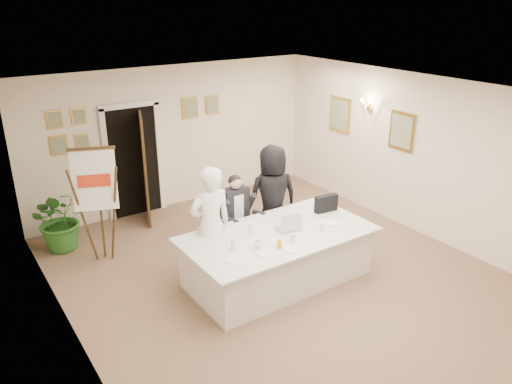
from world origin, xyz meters
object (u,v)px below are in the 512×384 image
object	(u,v)px
potted_palm	(61,219)
steel_jug	(258,245)
flip_chart	(99,211)
laptop	(286,220)
conference_table	(278,256)
standing_woman	(272,197)
seated_man	(237,215)
oj_glass	(280,244)
laptop_bag	(326,203)
standing_man	(211,225)
paper_stack	(330,223)

from	to	relation	value
potted_palm	steel_jug	size ratio (longest dim) A/B	9.86
flip_chart	laptop	distance (m)	2.94
flip_chart	potted_palm	xyz separation A→B (m)	(-0.42, 0.81, -0.33)
conference_table	steel_jug	size ratio (longest dim) A/B	25.47
potted_palm	standing_woman	bearing A→B (deg)	-32.32
flip_chart	standing_woman	world-z (taller)	flip_chart
potted_palm	laptop	xyz separation A→B (m)	(2.58, -2.80, 0.37)
seated_man	laptop	bearing A→B (deg)	-85.30
potted_palm	oj_glass	distance (m)	3.88
potted_palm	laptop_bag	distance (m)	4.40
conference_table	standing_woman	distance (m)	1.23
seated_man	laptop_bag	size ratio (longest dim) A/B	3.51
conference_table	standing_man	xyz separation A→B (m)	(-0.81, 0.56, 0.51)
potted_palm	laptop	world-z (taller)	potted_palm
flip_chart	standing_man	xyz separation A→B (m)	(1.17, -1.48, 0.03)
standing_man	flip_chart	bearing A→B (deg)	-49.02
laptop	standing_man	bearing A→B (deg)	162.47
oj_glass	laptop_bag	bearing A→B (deg)	23.22
steel_jug	oj_glass	bearing A→B (deg)	-33.75
laptop_bag	steel_jug	size ratio (longest dim) A/B	3.55
laptop	potted_palm	bearing A→B (deg)	142.50
standing_man	oj_glass	bearing A→B (deg)	122.88
flip_chart	laptop_bag	xyz separation A→B (m)	(3.08, -1.84, 0.04)
steel_jug	standing_woman	bearing A→B (deg)	46.91
conference_table	steel_jug	xyz separation A→B (m)	(-0.51, -0.22, 0.44)
conference_table	oj_glass	distance (m)	0.64
standing_man	conference_table	bearing A→B (deg)	147.98
flip_chart	oj_glass	world-z (taller)	flip_chart
laptop_bag	paper_stack	xyz separation A→B (m)	(-0.27, -0.41, -0.12)
conference_table	paper_stack	bearing A→B (deg)	-13.77
oj_glass	steel_jug	xyz separation A→B (m)	(-0.25, 0.17, -0.01)
standing_woman	laptop	distance (m)	1.00
flip_chart	standing_man	distance (m)	1.88
paper_stack	steel_jug	size ratio (longest dim) A/B	2.60
seated_man	laptop_bag	xyz separation A→B (m)	(1.15, -0.87, 0.23)
conference_table	seated_man	bearing A→B (deg)	92.37
conference_table	oj_glass	xyz separation A→B (m)	(-0.26, -0.38, 0.45)
seated_man	steel_jug	xyz separation A→B (m)	(-0.46, -1.28, 0.15)
laptop_bag	paper_stack	world-z (taller)	laptop_bag
laptop_bag	steel_jug	bearing A→B (deg)	-159.13
conference_table	flip_chart	xyz separation A→B (m)	(-1.97, 2.04, 0.48)
flip_chart	potted_palm	world-z (taller)	flip_chart
laptop	flip_chart	bearing A→B (deg)	147.15
potted_palm	laptop	bearing A→B (deg)	-47.40
potted_palm	laptop_bag	world-z (taller)	potted_palm
potted_palm	paper_stack	world-z (taller)	potted_palm
flip_chart	steel_jug	distance (m)	2.69
paper_stack	standing_woman	bearing A→B (deg)	101.72
paper_stack	oj_glass	bearing A→B (deg)	-170.74
laptop_bag	standing_woman	bearing A→B (deg)	130.29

